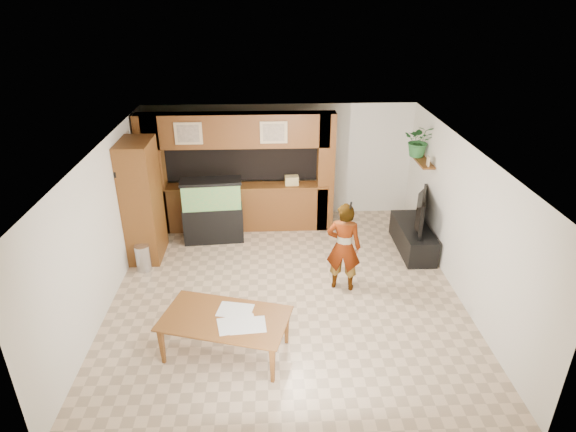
{
  "coord_description": "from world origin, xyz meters",
  "views": [
    {
      "loc": [
        -0.28,
        -7.16,
        4.9
      ],
      "look_at": [
        0.07,
        0.6,
        1.18
      ],
      "focal_mm": 30.0,
      "sensor_mm": 36.0,
      "label": 1
    }
  ],
  "objects_px": {
    "dining_table": "(225,337)",
    "person": "(344,247)",
    "aquarium": "(213,211)",
    "television": "(416,210)",
    "pantry_cabinet": "(142,201)"
  },
  "relations": [
    {
      "from": "television",
      "to": "dining_table",
      "type": "relative_size",
      "value": 0.68
    },
    {
      "from": "aquarium",
      "to": "person",
      "type": "distance_m",
      "value": 3.1
    },
    {
      "from": "person",
      "to": "dining_table",
      "type": "xyz_separation_m",
      "value": [
        -1.95,
        -1.67,
        -0.51
      ]
    },
    {
      "from": "aquarium",
      "to": "television",
      "type": "distance_m",
      "value": 4.14
    },
    {
      "from": "pantry_cabinet",
      "to": "person",
      "type": "distance_m",
      "value": 3.95
    },
    {
      "from": "aquarium",
      "to": "person",
      "type": "height_order",
      "value": "person"
    },
    {
      "from": "pantry_cabinet",
      "to": "person",
      "type": "xyz_separation_m",
      "value": [
        3.71,
        -1.32,
        -0.36
      ]
    },
    {
      "from": "pantry_cabinet",
      "to": "aquarium",
      "type": "height_order",
      "value": "pantry_cabinet"
    },
    {
      "from": "pantry_cabinet",
      "to": "television",
      "type": "height_order",
      "value": "pantry_cabinet"
    },
    {
      "from": "aquarium",
      "to": "dining_table",
      "type": "height_order",
      "value": "aquarium"
    },
    {
      "from": "dining_table",
      "to": "aquarium",
      "type": "bearing_deg",
      "value": 113.77
    },
    {
      "from": "dining_table",
      "to": "person",
      "type": "bearing_deg",
      "value": 56.32
    },
    {
      "from": "pantry_cabinet",
      "to": "television",
      "type": "bearing_deg",
      "value": -0.08
    },
    {
      "from": "aquarium",
      "to": "dining_table",
      "type": "distance_m",
      "value": 3.61
    },
    {
      "from": "aquarium",
      "to": "television",
      "type": "relative_size",
      "value": 1.12
    }
  ]
}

